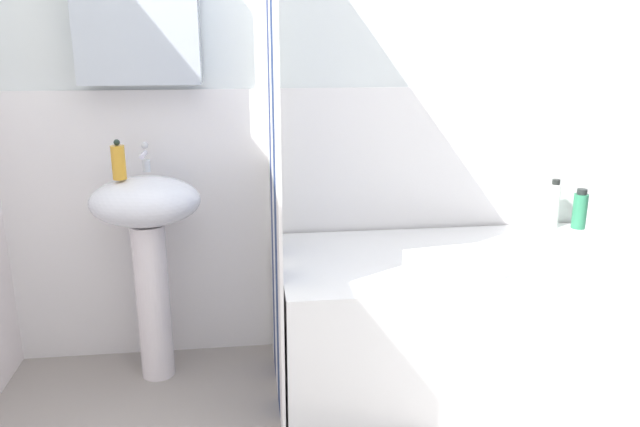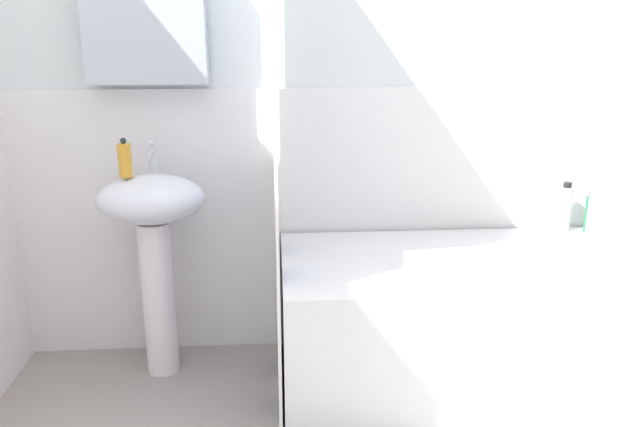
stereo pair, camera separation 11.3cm
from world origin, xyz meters
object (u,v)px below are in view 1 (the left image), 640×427
Objects in this scene: towel_folded at (453,265)px; bathtub at (460,318)px; soap_dispenser at (118,162)px; shampoo_bottle at (554,205)px; sink at (148,233)px; lotion_bottle at (580,210)px.

bathtub is at bearing 60.08° from towel_folded.
bathtub is (1.36, -0.16, -0.67)m from soap_dispenser.
sink is at bearing -175.70° from shampoo_bottle.
lotion_bottle is at bearing 3.27° from sink.
soap_dispenser is 0.85× the size of lotion_bottle.
shampoo_bottle reaches higher than lotion_bottle.
bathtub is 0.73m from shampoo_bottle.
sink is 1.22m from towel_folded.
sink is at bearing 171.86° from bathtub.
soap_dispenser is at bearing 163.77° from towel_folded.
shampoo_bottle is at bearing 38.78° from towel_folded.
sink is 2.67× the size of towel_folded.
shampoo_bottle is (1.89, 0.16, -0.28)m from soap_dispenser.
shampoo_bottle is 0.70× the size of towel_folded.
towel_folded is (1.24, -0.36, -0.35)m from soap_dispenser.
lotion_bottle is (0.65, 0.29, 0.37)m from bathtub.
sink is 1.93m from lotion_bottle.
bathtub is 0.40m from towel_folded.
towel_folded is (-0.12, -0.21, 0.32)m from bathtub.
soap_dispenser is at bearing -176.11° from lotion_bottle.
bathtub is 4.57× the size of towel_folded.
soap_dispenser is 1.92m from shampoo_bottle.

